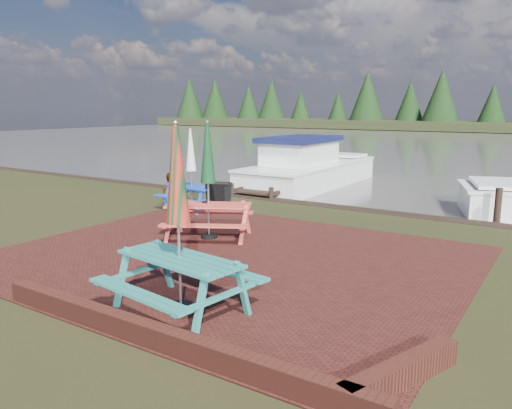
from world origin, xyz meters
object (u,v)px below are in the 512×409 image
object	(u,v)px
chalkboard	(219,198)
picnic_table_teal	(179,249)
person	(171,172)
picnic_table_red	(208,199)
picnic_table_blue	(191,182)
jetty	(309,179)
boat_jetty	(308,170)

from	to	relation	value
chalkboard	picnic_table_teal	bearing A→B (deg)	-73.32
picnic_table_teal	person	size ratio (longest dim) A/B	1.47
picnic_table_red	person	bearing A→B (deg)	113.15
picnic_table_blue	jetty	bearing A→B (deg)	97.19
picnic_table_red	person	size ratio (longest dim) A/B	1.41
picnic_table_teal	picnic_table_blue	bearing A→B (deg)	136.78
picnic_table_blue	jetty	xyz separation A→B (m)	(0.30, 6.98, -0.71)
person	chalkboard	bearing A→B (deg)	153.06
picnic_table_blue	chalkboard	xyz separation A→B (m)	(1.00, 0.00, -0.37)
picnic_table_blue	person	bearing A→B (deg)	163.51
picnic_table_red	boat_jetty	xyz separation A→B (m)	(-2.22, 9.27, -0.46)
jetty	person	world-z (taller)	person
picnic_table_blue	chalkboard	world-z (taller)	picnic_table_blue
picnic_table_teal	jetty	xyz separation A→B (m)	(-4.46, 12.85, -0.86)
picnic_table_blue	chalkboard	size ratio (longest dim) A/B	2.68
picnic_table_teal	picnic_table_blue	world-z (taller)	picnic_table_teal
picnic_table_teal	person	bearing A→B (deg)	141.01
picnic_table_blue	boat_jetty	bearing A→B (deg)	97.30
picnic_table_teal	jetty	world-z (taller)	picnic_table_teal
picnic_table_teal	chalkboard	xyz separation A→B (m)	(-3.76, 5.88, -0.52)
picnic_table_teal	jetty	bearing A→B (deg)	116.91
picnic_table_red	picnic_table_blue	world-z (taller)	picnic_table_red
picnic_table_teal	person	distance (m)	9.02
picnic_table_blue	picnic_table_teal	bearing A→B (deg)	-41.36
jetty	boat_jetty	world-z (taller)	boat_jetty
person	jetty	bearing A→B (deg)	-116.18
jetty	picnic_table_blue	bearing A→B (deg)	-92.46
picnic_table_red	picnic_table_blue	xyz separation A→B (m)	(-2.50, 2.36, -0.11)
picnic_table_teal	picnic_table_blue	distance (m)	7.56
picnic_table_red	boat_jetty	bearing A→B (deg)	74.49
picnic_table_teal	picnic_table_red	distance (m)	4.18
picnic_table_teal	picnic_table_red	bearing A→B (deg)	130.40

